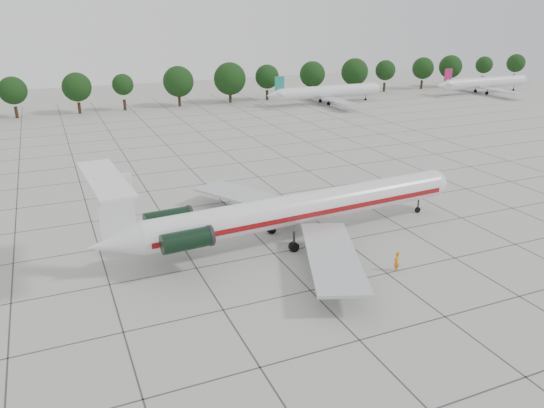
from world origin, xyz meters
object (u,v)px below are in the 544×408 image
object	(u,v)px
main_airliner	(287,210)
bg_airliner_e	(484,83)
bg_airliner_d	(328,92)
ground_crew	(396,261)

from	to	relation	value
main_airliner	bg_airliner_e	size ratio (longest dim) A/B	1.47
main_airliner	bg_airliner_d	world-z (taller)	main_airliner
ground_crew	bg_airliner_d	size ratio (longest dim) A/B	0.07
bg_airliner_d	bg_airliner_e	world-z (taller)	same
main_airliner	ground_crew	bearing A→B (deg)	-61.10
main_airliner	bg_airliner_d	size ratio (longest dim) A/B	1.47
main_airliner	ground_crew	world-z (taller)	main_airliner
bg_airliner_d	main_airliner	bearing A→B (deg)	-121.77
ground_crew	bg_airliner_e	xyz separation A→B (m)	(86.49, 79.03, 1.92)
bg_airliner_d	ground_crew	bearing A→B (deg)	-114.82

